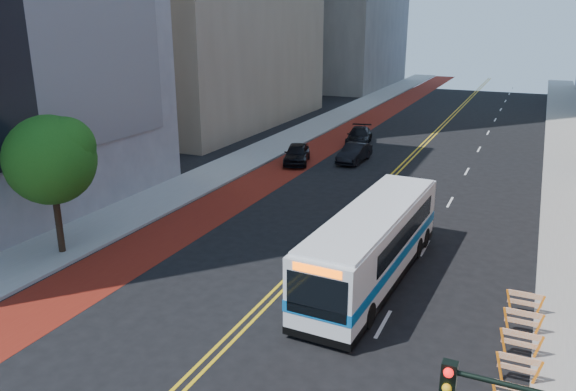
# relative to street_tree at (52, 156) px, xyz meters

# --- Properties ---
(ground) EXTENTS (160.00, 160.00, 0.00)m
(ground) POSITION_rel_street_tree_xyz_m (11.24, -6.04, -4.91)
(ground) COLOR black
(ground) RESTS_ON ground
(sidewalk_left) EXTENTS (4.00, 140.00, 0.15)m
(sidewalk_left) POSITION_rel_street_tree_xyz_m (-0.76, 23.96, -4.84)
(sidewalk_left) COLOR gray
(sidewalk_left) RESTS_ON ground
(sidewalk_right) EXTENTS (4.00, 140.00, 0.15)m
(sidewalk_right) POSITION_rel_street_tree_xyz_m (23.24, 23.96, -4.84)
(sidewalk_right) COLOR gray
(sidewalk_right) RESTS_ON ground
(bus_lane_paint) EXTENTS (3.60, 140.00, 0.01)m
(bus_lane_paint) POSITION_rel_street_tree_xyz_m (3.14, 23.96, -4.91)
(bus_lane_paint) COLOR #62150E
(bus_lane_paint) RESTS_ON ground
(center_line_inner) EXTENTS (0.14, 140.00, 0.01)m
(center_line_inner) POSITION_rel_street_tree_xyz_m (11.06, 23.96, -4.91)
(center_line_inner) COLOR gold
(center_line_inner) RESTS_ON ground
(center_line_outer) EXTENTS (0.14, 140.00, 0.01)m
(center_line_outer) POSITION_rel_street_tree_xyz_m (11.42, 23.96, -4.91)
(center_line_outer) COLOR gold
(center_line_outer) RESTS_ON ground
(lane_dashes) EXTENTS (0.14, 98.20, 0.01)m
(lane_dashes) POSITION_rel_street_tree_xyz_m (16.04, 31.96, -4.90)
(lane_dashes) COLOR silver
(lane_dashes) RESTS_ON ground
(construction_barriers) EXTENTS (1.42, 10.91, 1.00)m
(construction_barriers) POSITION_rel_street_tree_xyz_m (20.84, -2.62, -4.24)
(construction_barriers) COLOR orange
(construction_barriers) RESTS_ON ground
(street_tree) EXTENTS (4.20, 4.20, 6.70)m
(street_tree) POSITION_rel_street_tree_xyz_m (0.00, 0.00, 0.00)
(street_tree) COLOR black
(street_tree) RESTS_ON sidewalk_left
(transit_bus) EXTENTS (3.17, 12.08, 3.29)m
(transit_bus) POSITION_rel_street_tree_xyz_m (14.56, 3.53, -3.19)
(transit_bus) COLOR silver
(transit_bus) RESTS_ON ground
(car_a) EXTENTS (3.07, 4.89, 1.55)m
(car_a) POSITION_rel_street_tree_xyz_m (3.39, 20.99, -4.14)
(car_a) COLOR black
(car_a) RESTS_ON ground
(car_b) EXTENTS (1.76, 4.51, 1.46)m
(car_b) POSITION_rel_street_tree_xyz_m (7.42, 23.23, -4.18)
(car_b) COLOR black
(car_b) RESTS_ON ground
(car_c) EXTENTS (3.06, 5.46, 1.49)m
(car_c) POSITION_rel_street_tree_xyz_m (5.83, 29.58, -4.16)
(car_c) COLOR black
(car_c) RESTS_ON ground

